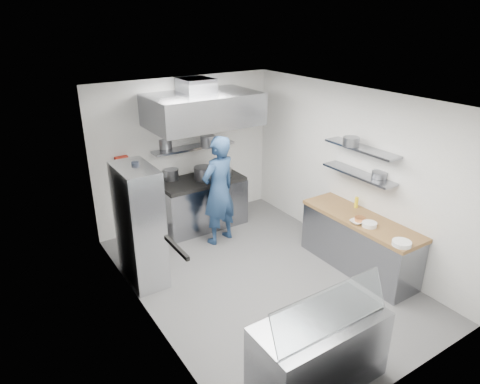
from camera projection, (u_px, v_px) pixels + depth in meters
floor at (261, 278)px, 6.71m from camera, size 5.00×5.00×0.00m
ceiling at (265, 98)px, 5.62m from camera, size 5.00×5.00×0.00m
wall_back at (186, 152)px, 8.10m from camera, size 3.60×2.80×0.02m
wall_front at (410, 280)px, 4.23m from camera, size 3.60×2.80×0.02m
wall_left at (144, 228)px, 5.26m from camera, size 2.80×5.00×0.02m
wall_right at (351, 172)px, 7.07m from camera, size 2.80×5.00×0.02m
gas_range at (202, 204)px, 8.21m from camera, size 1.60×0.80×0.90m
cooktop at (201, 181)px, 8.02m from camera, size 1.57×0.78×0.06m
stock_pot_left at (171, 174)px, 7.96m from camera, size 0.27×0.27×0.20m
stock_pot_mid at (203, 173)px, 7.96m from camera, size 0.35×0.35×0.24m
stock_pot_right at (225, 172)px, 8.12m from camera, size 0.25×0.25×0.16m
over_range_shelf at (194, 147)px, 7.98m from camera, size 1.60×0.30×0.04m
shelf_pot_a at (164, 143)px, 7.85m from camera, size 0.27×0.27×0.18m
shelf_pot_b at (208, 141)px, 7.87m from camera, size 0.27×0.27×0.22m
extractor_hood at (203, 110)px, 7.35m from camera, size 1.90×1.15×0.55m
hood_duct at (196, 85)px, 7.38m from camera, size 0.55×0.55×0.24m
red_firebox at (122, 164)px, 7.42m from camera, size 0.22×0.10×0.26m
chef at (219, 191)px, 7.44m from camera, size 0.81×0.63×1.96m
wire_rack at (140, 226)px, 6.34m from camera, size 0.50×0.90×1.85m
rack_bin_a at (142, 235)px, 6.33m from camera, size 0.17×0.21×0.19m
rack_bin_b at (128, 194)px, 6.49m from camera, size 0.13×0.17×0.15m
rack_jar at (136, 168)px, 6.08m from camera, size 0.11×0.11×0.18m
knife_strip at (176, 248)px, 4.52m from camera, size 0.04×0.55×0.05m
prep_counter_base at (358, 245)px, 6.82m from camera, size 0.62×2.00×0.84m
prep_counter_top at (362, 219)px, 6.65m from camera, size 0.65×2.04×0.06m
plate_stack_a at (402, 243)px, 5.84m from camera, size 0.26×0.26×0.06m
plate_stack_b at (369, 224)px, 6.37m from camera, size 0.22×0.22×0.06m
copper_pan at (360, 219)px, 6.52m from camera, size 0.17×0.17×0.06m
squeeze_bottle at (356, 202)px, 6.96m from camera, size 0.06×0.06×0.18m
mixing_bowl at (357, 222)px, 6.45m from camera, size 0.21×0.21×0.05m
wall_shelf_lower at (359, 174)px, 6.72m from camera, size 0.30×1.30×0.04m
wall_shelf_upper at (361, 148)px, 6.55m from camera, size 0.30×1.30×0.04m
shelf_pot_c at (380, 175)px, 6.49m from camera, size 0.23×0.23×0.10m
shelf_pot_d at (351, 142)px, 6.57m from camera, size 0.25×0.25×0.14m
display_case at (319, 352)px, 4.67m from camera, size 1.50×0.70×0.85m
display_glass at (331, 310)px, 4.32m from camera, size 1.47×0.19×0.42m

